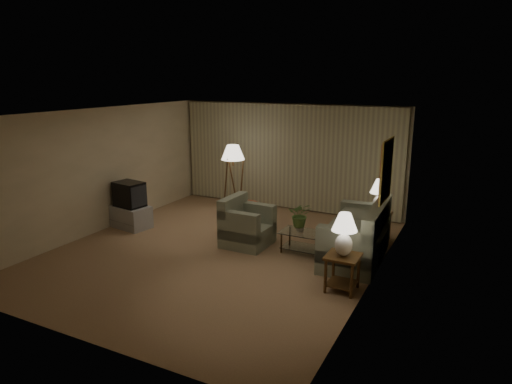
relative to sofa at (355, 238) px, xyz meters
The scene contains 16 objects.
ground 2.65m from the sofa, 162.66° to the right, with size 7.00×7.00×0.00m, color tan.
room_shell 2.90m from the sofa, 163.62° to the left, with size 6.04×7.02×2.72m.
sofa is the anchor object (origin of this frame).
armchair 2.17m from the sofa, behind, with size 0.95×0.90×0.78m.
side_table_near 1.36m from the sofa, 83.66° to the right, with size 0.52×0.52×0.60m.
side_table_far 1.26m from the sofa, 83.16° to the left, with size 0.52×0.44×0.60m.
table_lamp_near 1.48m from the sofa, 83.66° to the right, with size 0.41×0.41×0.70m.
table_lamp_far 1.39m from the sofa, 83.16° to the left, with size 0.41×0.41×0.71m.
coffee_table 0.94m from the sofa, behind, with size 1.03×0.56×0.41m.
tv_cabinet 5.07m from the sofa, behind, with size 0.97×0.69×0.50m, color #A2A2A4.
crt_tv 5.08m from the sofa, behind, with size 0.72×0.56×0.56m, color black.
floor_lamp 3.78m from the sofa, 156.68° to the left, with size 0.57×0.57×1.74m.
ottoman 3.18m from the sofa, 158.43° to the left, with size 0.66×0.66×0.44m, color #AD6A3A.
vase 1.07m from the sofa, behind, with size 0.15×0.15×0.16m, color silver.
flowers 1.14m from the sofa, behind, with size 0.44×0.38×0.49m, color #517935.
book 0.70m from the sofa, 163.30° to the right, with size 0.16×0.22×0.02m, color olive.
Camera 1 is at (4.45, -7.21, 3.35)m, focal length 32.00 mm.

